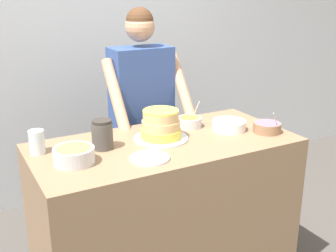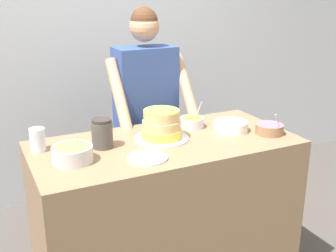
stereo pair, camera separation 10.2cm
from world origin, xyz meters
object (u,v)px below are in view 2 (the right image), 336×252
object	(u,v)px
frosting_bowl_purple	(269,128)
stoneware_jar	(102,134)
person_baker	(146,105)
frosting_bowl_pink	(231,126)
cake	(161,126)
frosting_bowl_yellow	(72,153)
frosting_bowl_orange	(192,122)
ceramic_plate	(148,158)
drinking_glass	(38,140)

from	to	relation	value
frosting_bowl_purple	stoneware_jar	bearing A→B (deg)	167.25
person_baker	frosting_bowl_pink	bearing A→B (deg)	-62.20
cake	frosting_bowl_pink	size ratio (longest dim) A/B	1.55
frosting_bowl_yellow	frosting_bowl_orange	size ratio (longest dim) A/B	1.28
cake	frosting_bowl_purple	size ratio (longest dim) A/B	1.90
frosting_bowl_orange	ceramic_plate	world-z (taller)	frosting_bowl_orange
frosting_bowl_yellow	frosting_bowl_pink	world-z (taller)	frosting_bowl_yellow
ceramic_plate	stoneware_jar	size ratio (longest dim) A/B	1.28
frosting_bowl_orange	stoneware_jar	distance (m)	0.62
ceramic_plate	stoneware_jar	bearing A→B (deg)	121.58
frosting_bowl_yellow	frosting_bowl_purple	xyz separation A→B (m)	(1.17, -0.10, -0.01)
cake	frosting_bowl_pink	distance (m)	0.45
cake	frosting_bowl_orange	size ratio (longest dim) A/B	1.95
frosting_bowl_yellow	frosting_bowl_orange	xyz separation A→B (m)	(0.81, 0.21, -0.01)
person_baker	frosting_bowl_pink	size ratio (longest dim) A/B	8.08
cake	drinking_glass	world-z (taller)	cake
frosting_bowl_yellow	ceramic_plate	xyz separation A→B (m)	(0.36, -0.14, -0.04)
person_baker	stoneware_jar	world-z (taller)	person_baker
frosting_bowl_pink	drinking_glass	distance (m)	1.14
person_baker	frosting_bowl_purple	bearing A→B (deg)	-56.38
frosting_bowl_yellow	frosting_bowl_orange	bearing A→B (deg)	14.89
ceramic_plate	stoneware_jar	xyz separation A→B (m)	(-0.16, 0.26, 0.07)
cake	frosting_bowl_orange	xyz separation A→B (m)	(0.26, 0.11, -0.04)
drinking_glass	ceramic_plate	world-z (taller)	drinking_glass
person_baker	frosting_bowl_orange	size ratio (longest dim) A/B	10.19
person_baker	frosting_bowl_pink	xyz separation A→B (m)	(0.31, -0.59, -0.02)
drinking_glass	ceramic_plate	xyz separation A→B (m)	(0.49, -0.36, -0.06)
frosting_bowl_yellow	stoneware_jar	size ratio (longest dim) A/B	1.27
ceramic_plate	stoneware_jar	world-z (taller)	stoneware_jar
frosting_bowl_purple	drinking_glass	size ratio (longest dim) A/B	1.30
frosting_bowl_pink	ceramic_plate	distance (m)	0.66
cake	ceramic_plate	distance (m)	0.31
frosting_bowl_purple	frosting_bowl_yellow	bearing A→B (deg)	175.28
frosting_bowl_pink	ceramic_plate	world-z (taller)	frosting_bowl_pink
frosting_bowl_purple	frosting_bowl_orange	size ratio (longest dim) A/B	1.03
frosting_bowl_yellow	stoneware_jar	distance (m)	0.23
frosting_bowl_orange	drinking_glass	xyz separation A→B (m)	(-0.94, 0.01, 0.03)
frosting_bowl_purple	stoneware_jar	size ratio (longest dim) A/B	1.02
person_baker	ceramic_plate	world-z (taller)	person_baker
frosting_bowl_yellow	stoneware_jar	world-z (taller)	stoneware_jar
frosting_bowl_yellow	ceramic_plate	world-z (taller)	frosting_bowl_yellow
ceramic_plate	frosting_bowl_pink	bearing A→B (deg)	16.07
frosting_bowl_pink	frosting_bowl_yellow	bearing A→B (deg)	-177.23
cake	stoneware_jar	world-z (taller)	cake
frosting_bowl_orange	stoneware_jar	bearing A→B (deg)	-171.51
frosting_bowl_purple	person_baker	bearing A→B (deg)	123.62
frosting_bowl_pink	frosting_bowl_purple	bearing A→B (deg)	-39.08
frosting_bowl_pink	drinking_glass	xyz separation A→B (m)	(-1.13, 0.17, 0.03)
frosting_bowl_purple	ceramic_plate	bearing A→B (deg)	-177.29
ceramic_plate	cake	bearing A→B (deg)	51.52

